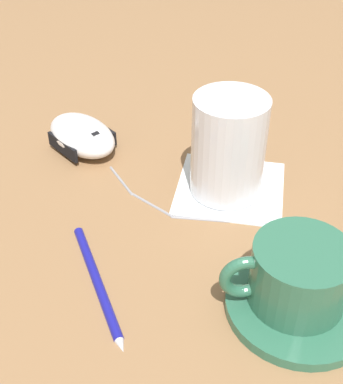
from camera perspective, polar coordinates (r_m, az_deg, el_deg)
ground_plane at (r=0.57m, az=1.35°, el=-1.89°), size 3.00×3.00×0.00m
saucer at (r=0.48m, az=13.36°, el=-11.64°), size 0.13×0.13×0.01m
coffee_cup at (r=0.46m, az=13.24°, el=-8.58°), size 0.11×0.08×0.06m
computer_mouse at (r=0.67m, az=-9.51°, el=6.00°), size 0.12×0.11×0.04m
mouse_cable at (r=0.57m, az=3.66°, el=-2.06°), size 0.27×0.09×0.00m
napkin_under_glass at (r=0.60m, az=6.27°, el=0.48°), size 0.12×0.12×0.00m
drinking_glass at (r=0.57m, az=6.10°, el=4.86°), size 0.08×0.08×0.11m
pen at (r=0.50m, az=-7.89°, el=-9.30°), size 0.09×0.13×0.01m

